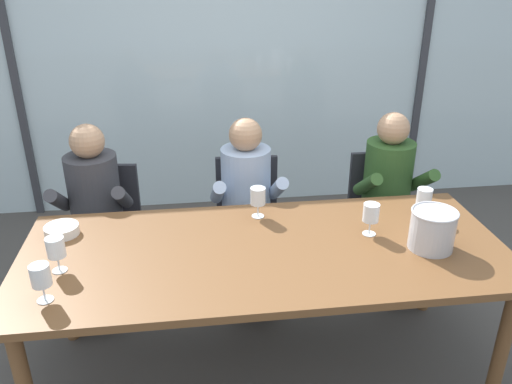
% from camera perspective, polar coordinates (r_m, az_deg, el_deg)
% --- Properties ---
extents(ground, '(14.00, 14.00, 0.00)m').
position_cam_1_polar(ground, '(3.86, -1.26, -8.52)').
color(ground, '#4C4742').
extents(window_glass_panel, '(7.62, 0.03, 2.60)m').
position_cam_1_polar(window_glass_panel, '(4.49, -3.15, 14.27)').
color(window_glass_panel, silver).
rests_on(window_glass_panel, ground).
extents(window_mullion_left, '(0.06, 0.06, 2.60)m').
position_cam_1_polar(window_mullion_left, '(4.67, -25.13, 12.45)').
color(window_mullion_left, '#38383D').
rests_on(window_mullion_left, ground).
extents(window_mullion_right, '(0.06, 0.06, 2.60)m').
position_cam_1_polar(window_mullion_right, '(4.91, 17.90, 14.06)').
color(window_mullion_right, '#38383D').
rests_on(window_mullion_right, ground).
extents(hillside_vineyard, '(13.62, 2.40, 1.62)m').
position_cam_1_polar(hillside_vineyard, '(7.74, -5.03, 15.01)').
color(hillside_vineyard, '#568942').
rests_on(hillside_vineyard, ground).
extents(dining_table, '(2.42, 1.01, 0.78)m').
position_cam_1_polar(dining_table, '(2.64, 0.99, -7.52)').
color(dining_table, brown).
rests_on(dining_table, ground).
extents(chair_near_curtain, '(0.48, 0.48, 0.87)m').
position_cam_1_polar(chair_near_curtain, '(3.55, -16.10, -3.24)').
color(chair_near_curtain, '#232328').
rests_on(chair_near_curtain, ground).
extents(chair_left_of_center, '(0.46, 0.46, 0.87)m').
position_cam_1_polar(chair_left_of_center, '(3.54, -0.90, -2.26)').
color(chair_left_of_center, '#232328').
rests_on(chair_left_of_center, ground).
extents(chair_center, '(0.45, 0.45, 0.87)m').
position_cam_1_polar(chair_center, '(3.72, 13.58, -1.58)').
color(chair_center, '#232328').
rests_on(chair_center, ground).
extents(person_charcoal_jacket, '(0.47, 0.62, 1.19)m').
position_cam_1_polar(person_charcoal_jacket, '(3.37, -17.38, -1.64)').
color(person_charcoal_jacket, '#38383D').
rests_on(person_charcoal_jacket, ground).
extents(person_pale_blue_shirt, '(0.47, 0.62, 1.19)m').
position_cam_1_polar(person_pale_blue_shirt, '(3.33, -0.99, -0.77)').
color(person_pale_blue_shirt, '#9EB2D1').
rests_on(person_pale_blue_shirt, ground).
extents(person_olive_shirt, '(0.47, 0.62, 1.19)m').
position_cam_1_polar(person_olive_shirt, '(3.56, 14.62, 0.12)').
color(person_olive_shirt, '#2D5123').
rests_on(person_olive_shirt, ground).
extents(ice_bucket_primary, '(0.23, 0.23, 0.21)m').
position_cam_1_polar(ice_bucket_primary, '(2.70, 18.80, -3.86)').
color(ice_bucket_primary, '#B7B7BC').
rests_on(ice_bucket_primary, dining_table).
extents(tasting_bowl, '(0.18, 0.18, 0.05)m').
position_cam_1_polar(tasting_bowl, '(2.90, -20.54, -3.93)').
color(tasting_bowl, silver).
rests_on(tasting_bowl, dining_table).
extents(wine_glass_by_left_taster, '(0.08, 0.08, 0.17)m').
position_cam_1_polar(wine_glass_by_left_taster, '(2.99, 17.96, -0.66)').
color(wine_glass_by_left_taster, silver).
rests_on(wine_glass_by_left_taster, dining_table).
extents(wine_glass_near_bucket, '(0.08, 0.08, 0.17)m').
position_cam_1_polar(wine_glass_near_bucket, '(2.73, 12.51, -2.29)').
color(wine_glass_near_bucket, silver).
rests_on(wine_glass_near_bucket, dining_table).
extents(wine_glass_center_pour, '(0.08, 0.08, 0.17)m').
position_cam_1_polar(wine_glass_center_pour, '(2.36, -22.55, -8.61)').
color(wine_glass_center_pour, silver).
rests_on(wine_glass_center_pour, dining_table).
extents(wine_glass_by_right_taster, '(0.08, 0.08, 0.17)m').
position_cam_1_polar(wine_glass_by_right_taster, '(2.85, 0.21, -0.59)').
color(wine_glass_by_right_taster, silver).
rests_on(wine_glass_by_right_taster, dining_table).
extents(wine_glass_spare_empty, '(0.08, 0.08, 0.17)m').
position_cam_1_polar(wine_glass_spare_empty, '(2.54, -21.11, -5.83)').
color(wine_glass_spare_empty, silver).
rests_on(wine_glass_spare_empty, dining_table).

